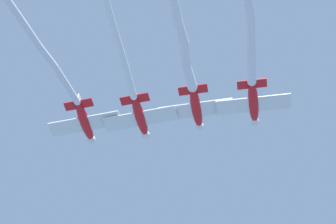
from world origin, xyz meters
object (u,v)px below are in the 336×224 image
(airplane_right_wing, at_px, (140,117))
(airplane_slot, at_px, (85,122))
(airplane_lead, at_px, (253,103))
(airplane_left_wing, at_px, (196,108))

(airplane_right_wing, bearing_deg, airplane_slot, 93.68)
(airplane_right_wing, distance_m, airplane_slot, 5.53)
(airplane_lead, xyz_separation_m, airplane_right_wing, (2.68, -10.69, 0.00))
(airplane_slot, bearing_deg, airplane_lead, -86.30)
(airplane_lead, height_order, airplane_left_wing, airplane_left_wing)
(airplane_left_wing, xyz_separation_m, airplane_slot, (2.68, -10.70, 0.00))
(airplane_left_wing, bearing_deg, airplane_lead, -89.48)
(airplane_slot, bearing_deg, airplane_right_wing, -86.30)
(airplane_lead, xyz_separation_m, airplane_left_wing, (1.34, -5.35, 0.30))
(airplane_right_wing, bearing_deg, airplane_lead, -86.31)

